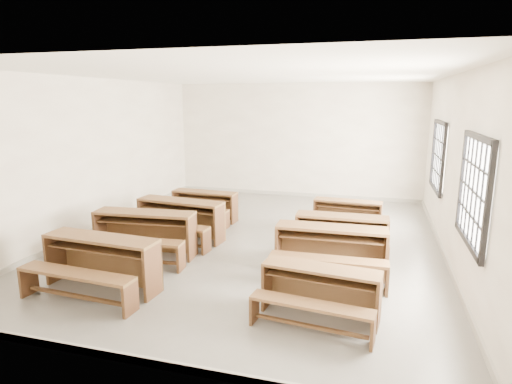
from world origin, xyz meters
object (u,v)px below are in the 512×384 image
(desk_set_5, at_px, (331,248))
(desk_set_0, at_px, (99,260))
(desk_set_2, at_px, (179,217))
(desk_set_4, at_px, (320,289))
(desk_set_6, at_px, (341,233))
(desk_set_3, at_px, (204,204))
(desk_set_7, at_px, (347,213))
(desk_set_1, at_px, (144,231))

(desk_set_5, bearing_deg, desk_set_0, -156.94)
(desk_set_2, height_order, desk_set_4, desk_set_2)
(desk_set_0, relative_size, desk_set_4, 1.16)
(desk_set_2, relative_size, desk_set_6, 1.14)
(desk_set_3, relative_size, desk_set_5, 0.88)
(desk_set_0, relative_size, desk_set_7, 1.25)
(desk_set_3, bearing_deg, desk_set_1, -90.08)
(desk_set_5, distance_m, desk_set_6, 0.94)
(desk_set_3, height_order, desk_set_5, desk_set_5)
(desk_set_5, bearing_deg, desk_set_7, 86.61)
(desk_set_2, xyz_separation_m, desk_set_5, (3.10, -0.96, -0.01))
(desk_set_3, bearing_deg, desk_set_2, -84.41)
(desk_set_3, bearing_deg, desk_set_4, -47.05)
(desk_set_7, bearing_deg, desk_set_3, -173.29)
(desk_set_0, distance_m, desk_set_3, 3.84)
(desk_set_6, distance_m, desk_set_7, 1.61)
(desk_set_7, bearing_deg, desk_set_5, -88.07)
(desk_set_3, bearing_deg, desk_set_6, -20.83)
(desk_set_3, relative_size, desk_set_7, 1.06)
(desk_set_6, bearing_deg, desk_set_4, -92.83)
(desk_set_0, relative_size, desk_set_5, 1.03)
(desk_set_4, relative_size, desk_set_5, 0.89)
(desk_set_0, bearing_deg, desk_set_6, 39.94)
(desk_set_0, relative_size, desk_set_2, 0.98)
(desk_set_5, distance_m, desk_set_7, 2.55)
(desk_set_5, bearing_deg, desk_set_2, 161.16)
(desk_set_4, bearing_deg, desk_set_5, 97.31)
(desk_set_2, distance_m, desk_set_5, 3.24)
(desk_set_3, relative_size, desk_set_6, 0.95)
(desk_set_3, height_order, desk_set_7, desk_set_3)
(desk_set_3, distance_m, desk_set_5, 3.95)
(desk_set_0, relative_size, desk_set_6, 1.11)
(desk_set_1, height_order, desk_set_4, desk_set_1)
(desk_set_5, bearing_deg, desk_set_6, 82.94)
(desk_set_1, distance_m, desk_set_6, 3.53)
(desk_set_0, xyz_separation_m, desk_set_2, (0.11, 2.43, 0.00))
(desk_set_0, bearing_deg, desk_set_2, 91.36)
(desk_set_2, xyz_separation_m, desk_set_6, (3.19, -0.03, -0.04))
(desk_set_0, bearing_deg, desk_set_4, 4.47)
(desk_set_1, xyz_separation_m, desk_set_2, (0.20, 1.02, -0.01))
(desk_set_6, xyz_separation_m, desk_set_7, (-0.01, 1.61, -0.05))
(desk_set_2, bearing_deg, desk_set_1, -94.66)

